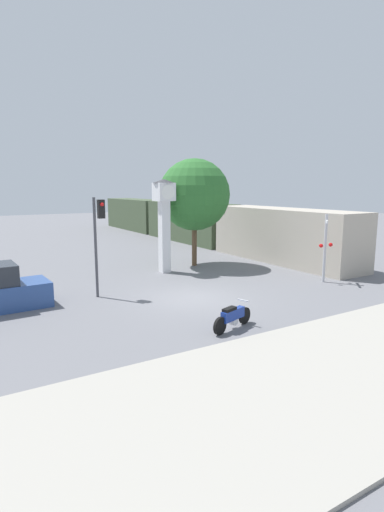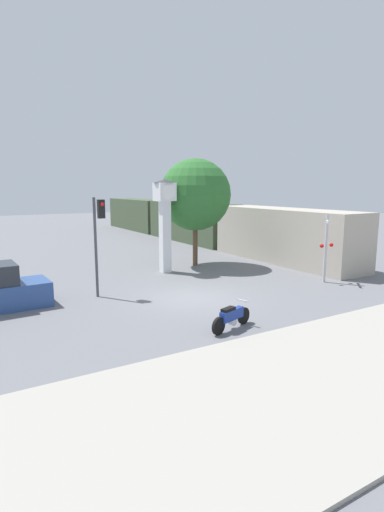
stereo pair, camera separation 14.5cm
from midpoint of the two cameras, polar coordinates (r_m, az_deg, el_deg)
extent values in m
plane|color=slate|center=(17.39, 0.00, -6.01)|extent=(120.00, 120.00, 0.00)
cube|color=#9E998E|center=(11.73, 21.33, -14.46)|extent=(36.00, 6.00, 0.10)
cylinder|color=black|center=(14.25, 7.22, -8.44)|extent=(0.60, 0.27, 0.59)
cylinder|color=black|center=(13.15, 3.69, -9.95)|extent=(0.60, 0.27, 0.59)
cube|color=navy|center=(13.63, 5.54, -8.30)|extent=(1.10, 0.54, 0.36)
cube|color=black|center=(13.40, 5.06, -7.58)|extent=(0.60, 0.38, 0.10)
cylinder|color=silver|center=(13.74, 5.65, -9.23)|extent=(0.32, 0.27, 0.28)
cube|color=silver|center=(14.00, 7.03, -6.31)|extent=(0.19, 0.43, 0.04)
cube|color=white|center=(22.37, -4.16, 2.73)|extent=(0.52, 0.52, 4.00)
cube|color=white|center=(22.20, -4.24, 9.13)|extent=(0.99, 0.99, 0.99)
cylinder|color=white|center=(21.75, -3.63, 9.12)|extent=(0.79, 0.02, 0.79)
cone|color=#333338|center=(22.20, -4.26, 10.66)|extent=(1.18, 1.18, 0.20)
cube|color=#ADA393|center=(26.35, 12.80, 2.93)|extent=(2.80, 11.20, 3.40)
cube|color=#425138|center=(35.73, -0.47, 4.91)|extent=(2.80, 11.20, 3.40)
cube|color=#425138|center=(46.25, -8.02, 5.92)|extent=(2.80, 11.20, 3.40)
cylinder|color=#47474C|center=(17.63, -13.82, 1.11)|extent=(0.12, 0.12, 4.32)
cube|color=black|center=(17.56, -13.10, 6.56)|extent=(0.28, 0.24, 0.80)
sphere|color=red|center=(17.40, -12.97, 7.20)|extent=(0.16, 0.16, 0.16)
cylinder|color=#B7B7BC|center=(21.00, 18.27, 1.03)|extent=(0.14, 0.14, 3.43)
cube|color=white|center=(20.85, 18.47, 4.74)|extent=(0.82, 0.82, 0.14)
sphere|color=red|center=(20.68, 17.77, 1.40)|extent=(0.20, 0.20, 0.20)
sphere|color=red|center=(21.21, 19.01, 1.54)|extent=(0.20, 0.20, 0.20)
cylinder|color=brown|center=(24.33, 0.17, 1.66)|extent=(0.30, 0.30, 2.59)
sphere|color=#2D6B2D|center=(24.09, 0.17, 8.74)|extent=(4.27, 4.27, 4.27)
camera|label=1|loc=(0.07, -90.23, -0.04)|focal=28.00mm
camera|label=2|loc=(0.07, 89.77, 0.04)|focal=28.00mm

